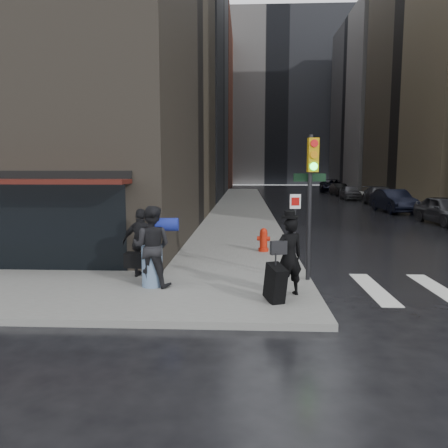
{
  "coord_description": "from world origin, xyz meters",
  "views": [
    {
      "loc": [
        0.27,
        -9.8,
        2.99
      ],
      "look_at": [
        -0.36,
        3.46,
        1.3
      ],
      "focal_mm": 35.0,
      "sensor_mm": 36.0,
      "label": 1
    }
  ],
  "objects": [
    {
      "name": "sidewalk_left",
      "position": [
        0.0,
        27.0,
        0.07
      ],
      "size": [
        4.0,
        50.0,
        0.15
      ],
      "primitive_type": "cube",
      "color": "slate",
      "rests_on": "ground"
    },
    {
      "name": "fire_hydrant",
      "position": [
        0.93,
        5.1,
        0.51
      ],
      "size": [
        0.46,
        0.35,
        0.81
      ],
      "rotation": [
        0.0,
        0.0,
        -0.2
      ],
      "color": "#B81E0B",
      "rests_on": "ground"
    },
    {
      "name": "ground",
      "position": [
        0.0,
        0.0,
        0.0
      ],
      "size": [
        140.0,
        140.0,
        0.0
      ],
      "primitive_type": "plane",
      "color": "black",
      "rests_on": "ground"
    },
    {
      "name": "sidewalk_right",
      "position": [
        13.5,
        27.0,
        0.07
      ],
      "size": [
        3.0,
        50.0,
        0.15
      ],
      "primitive_type": "cube",
      "color": "slate",
      "rests_on": "ground"
    },
    {
      "name": "parked_car_6",
      "position": [
        11.31,
        46.23,
        0.83
      ],
      "size": [
        3.34,
        6.22,
        1.66
      ],
      "primitive_type": "imported",
      "rotation": [
        0.0,
        0.0,
        -0.1
      ],
      "color": "black",
      "rests_on": "ground"
    },
    {
      "name": "bldg_left_far",
      "position": [
        -13.0,
        62.0,
        13.0
      ],
      "size": [
        22.0,
        20.0,
        26.0
      ],
      "primitive_type": "cube",
      "color": "brown",
      "rests_on": "ground"
    },
    {
      "name": "traffic_light",
      "position": [
        1.88,
        1.17,
        2.52
      ],
      "size": [
        0.91,
        0.47,
        3.67
      ],
      "rotation": [
        0.0,
        0.0,
        0.13
      ],
      "color": "black",
      "rests_on": "ground"
    },
    {
      "name": "bldg_distant",
      "position": [
        6.0,
        78.0,
        16.0
      ],
      "size": [
        40.0,
        12.0,
        32.0
      ],
      "primitive_type": "cube",
      "color": "slate",
      "rests_on": "ground"
    },
    {
      "name": "man_overcoat",
      "position": [
        1.2,
        -0.26,
        0.96
      ],
      "size": [
        0.98,
        1.26,
        1.94
      ],
      "rotation": [
        0.0,
        0.0,
        3.52
      ],
      "color": "black",
      "rests_on": "ground"
    },
    {
      "name": "bldg_left_mid",
      "position": [
        -13.0,
        38.0,
        17.0
      ],
      "size": [
        22.0,
        24.0,
        34.0
      ],
      "primitive_type": "cube",
      "color": "slate",
      "rests_on": "ground"
    },
    {
      "name": "parked_car_3",
      "position": [
        11.52,
        27.02,
        0.75
      ],
      "size": [
        2.29,
        5.25,
        1.5
      ],
      "primitive_type": "imported",
      "rotation": [
        0.0,
        0.0,
        -0.04
      ],
      "color": "#39393E",
      "rests_on": "ground"
    },
    {
      "name": "parked_car_4",
      "position": [
        10.59,
        33.43,
        0.7
      ],
      "size": [
        1.79,
        4.15,
        1.4
      ],
      "primitive_type": "imported",
      "rotation": [
        0.0,
        0.0,
        -0.03
      ],
      "color": "#4B4C50",
      "rests_on": "ground"
    },
    {
      "name": "parked_car_5",
      "position": [
        10.91,
        39.83,
        0.66
      ],
      "size": [
        1.68,
        4.11,
        1.32
      ],
      "primitive_type": "imported",
      "rotation": [
        0.0,
        0.0,
        0.07
      ],
      "color": "black",
      "rests_on": "ground"
    },
    {
      "name": "parked_car_1",
      "position": [
        11.11,
        14.22,
        0.76
      ],
      "size": [
        2.14,
        4.6,
        1.52
      ],
      "primitive_type": "imported",
      "rotation": [
        0.0,
        0.0,
        0.08
      ],
      "color": "#3D3D42",
      "rests_on": "ground"
    },
    {
      "name": "bldg_right_far",
      "position": [
        26.0,
        58.0,
        12.5
      ],
      "size": [
        22.0,
        20.0,
        25.0
      ],
      "primitive_type": "cube",
      "color": "slate",
      "rests_on": "ground"
    },
    {
      "name": "parked_car_2",
      "position": [
        10.49,
        20.62,
        0.79
      ],
      "size": [
        2.0,
        4.88,
        1.57
      ],
      "primitive_type": "imported",
      "rotation": [
        0.0,
        0.0,
        0.07
      ],
      "color": "black",
      "rests_on": "ground"
    },
    {
      "name": "man_jeans",
      "position": [
        -1.97,
        0.45,
        1.13
      ],
      "size": [
        1.38,
        0.87,
        1.96
      ],
      "rotation": [
        0.0,
        0.0,
        3.01
      ],
      "color": "black",
      "rests_on": "ground"
    },
    {
      "name": "man_greycoat",
      "position": [
        -2.44,
        1.4,
        1.05
      ],
      "size": [
        1.11,
        0.58,
        1.8
      ],
      "rotation": [
        0.0,
        0.0,
        3.01
      ],
      "color": "black",
      "rests_on": "ground"
    }
  ]
}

